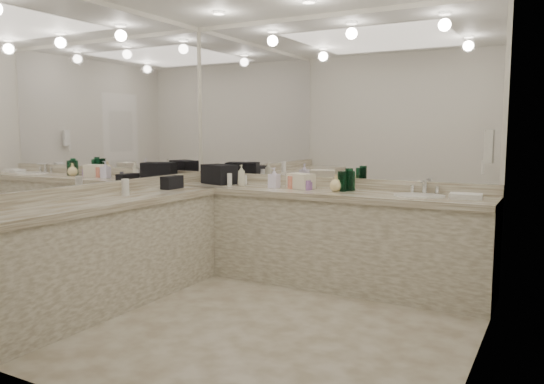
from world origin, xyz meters
The scene contains 36 objects.
floor centered at (0.00, 0.00, 0.00)m, with size 3.20×3.20×0.00m, color #BCB39E.
wall_back centered at (0.00, 1.50, 1.30)m, with size 3.20×0.02×2.60m, color beige.
wall_left centered at (-1.60, 0.00, 1.30)m, with size 0.02×3.00×2.60m, color beige.
wall_right centered at (1.60, 0.00, 1.30)m, with size 0.02×3.00×2.60m, color beige.
vanity_back_base centered at (0.00, 1.20, 0.42)m, with size 3.20×0.60×0.84m, color beige.
vanity_back_top centered at (0.00, 1.19, 0.87)m, with size 3.20×0.64×0.06m, color beige.
vanity_left_base centered at (-1.30, -0.30, 0.42)m, with size 0.60×2.40×0.84m, color beige.
vanity_left_top centered at (-1.29, -0.30, 0.87)m, with size 0.64×2.42×0.06m, color beige.
backsplash_back centered at (0.00, 1.48, 0.95)m, with size 3.20×0.04×0.10m, color beige.
backsplash_left centered at (-1.58, 0.00, 0.95)m, with size 0.04×3.00×0.10m, color beige.
mirror_back centered at (0.00, 1.49, 1.77)m, with size 3.12×0.01×1.55m, color white.
mirror_left centered at (-1.59, 0.00, 1.77)m, with size 0.01×2.92×1.55m, color white.
sink centered at (0.95, 1.20, 0.90)m, with size 0.44×0.44×0.03m, color white.
faucet centered at (0.95, 1.41, 0.97)m, with size 0.24×0.16×0.14m, color silver.
wall_phone centered at (1.56, 0.70, 1.35)m, with size 0.06×0.10×0.24m, color white.
door centered at (1.59, -0.50, 1.05)m, with size 0.02×0.82×2.10m, color white.
black_toiletry_bag centered at (-1.17, 1.25, 1.00)m, with size 0.36×0.23×0.21m, color black.
black_bag_spill centered at (-1.30, 0.63, 0.96)m, with size 0.11×0.23×0.13m, color black.
cream_cosmetic_case centered at (-0.20, 1.23, 0.97)m, with size 0.25×0.16×0.15m, color silver.
hand_towel centered at (1.33, 1.21, 0.92)m, with size 0.26×0.17×0.04m, color white.
lotion_left centered at (-1.30, 0.00, 0.98)m, with size 0.06×0.06×0.15m, color white.
soap_bottle_a centered at (-0.87, 1.20, 1.01)m, with size 0.08×0.08×0.21m, color beige.
soap_bottle_b centered at (-0.45, 1.14, 1.00)m, with size 0.09×0.09×0.21m, color white.
soap_bottle_c centered at (0.18, 1.20, 0.98)m, with size 0.12×0.12×0.16m, color #F8E099.
green_bottle_0 centered at (0.28, 1.33, 0.99)m, with size 0.07×0.07×0.18m, color #125230.
green_bottle_1 centered at (0.22, 1.24, 0.99)m, with size 0.07×0.07×0.19m, color #125230.
green_bottle_2 centered at (0.27, 1.29, 1.01)m, with size 0.07×0.07×0.21m, color #125230.
green_bottle_3 centered at (0.25, 1.21, 0.99)m, with size 0.06×0.06×0.19m, color #125230.
amenity_bottle_0 centered at (-0.89, 1.30, 0.95)m, with size 0.05×0.05×0.10m, color white.
amenity_bottle_1 centered at (-1.24, 1.25, 0.94)m, with size 0.06×0.06×0.07m, color #9966B2.
amenity_bottle_2 centered at (-0.08, 1.15, 0.95)m, with size 0.05×0.05×0.09m, color #9966B2.
amenity_bottle_3 centered at (-0.09, 1.18, 0.94)m, with size 0.07×0.07×0.07m, color #9966B2.
amenity_bottle_4 centered at (-0.53, 1.32, 0.93)m, with size 0.05×0.05×0.07m, color #3F3F4C.
amenity_bottle_5 centered at (-1.18, 1.17, 0.93)m, with size 0.06×0.06×0.07m, color white.
amenity_bottle_6 centered at (-0.29, 1.17, 0.96)m, with size 0.05×0.05×0.12m, color #E57F66.
amenity_bottle_7 centered at (-0.97, 1.14, 0.96)m, with size 0.05×0.05×0.13m, color white.
Camera 1 is at (2.02, -3.40, 1.46)m, focal length 35.00 mm.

